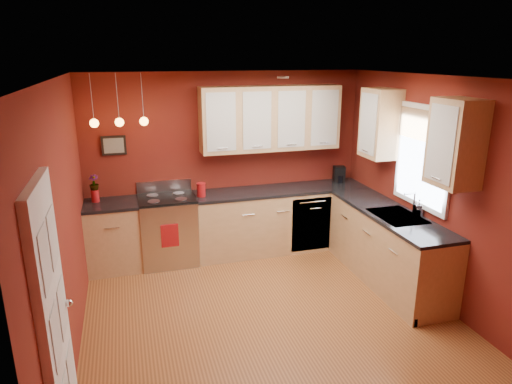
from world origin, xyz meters
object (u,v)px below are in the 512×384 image
object	(u,v)px
red_canister	(201,190)
soap_pump	(419,207)
sink	(397,218)
coffee_maker	(339,175)
gas_range	(168,230)

from	to	relation	value
red_canister	soap_pump	xyz separation A→B (m)	(2.40, -1.51, 0.01)
sink	coffee_maker	world-z (taller)	sink
sink	coffee_maker	bearing A→B (deg)	89.95
sink	red_canister	bearing A→B (deg)	146.03
gas_range	red_canister	size ratio (longest dim) A/B	5.88
gas_range	red_canister	world-z (taller)	red_canister
red_canister	coffee_maker	distance (m)	2.16
coffee_maker	sink	bearing A→B (deg)	-77.71
red_canister	sink	bearing A→B (deg)	-33.97
coffee_maker	red_canister	bearing A→B (deg)	-163.68
red_canister	soap_pump	distance (m)	2.83
soap_pump	gas_range	bearing A→B (deg)	151.53
sink	coffee_maker	xyz separation A→B (m)	(0.00, 1.60, 0.14)
coffee_maker	soap_pump	distance (m)	1.67
red_canister	coffee_maker	bearing A→B (deg)	3.99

